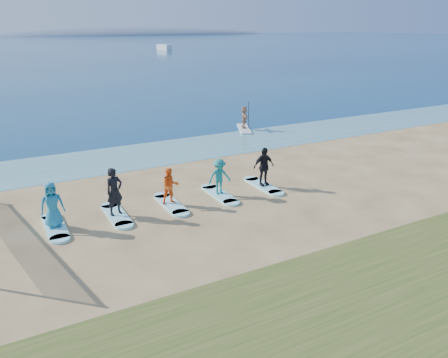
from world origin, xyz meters
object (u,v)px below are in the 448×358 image
student_0 (52,205)px  boat_offshore_b (164,50)px  surfboard_4 (263,186)px  student_1 (114,192)px  student_2 (170,186)px  paddleboard (244,129)px  surfboard_2 (171,204)px  surfboard_1 (117,215)px  student_4 (264,167)px  student_3 (219,177)px  paddleboarder (244,117)px  surfboard_0 (55,227)px  surfboard_3 (220,194)px

student_0 → boat_offshore_b: bearing=66.4°
student_0 → surfboard_4: student_0 is taller
student_1 → student_2: size_ratio=1.24×
paddleboard → surfboard_2: (-9.73, -10.30, -0.01)m
student_1 → boat_offshore_b: bearing=52.0°
student_0 → surfboard_1: student_0 is taller
paddleboard → student_4: (-5.18, -10.30, 0.92)m
student_2 → surfboard_4: bearing=6.5°
student_0 → student_4: bearing=-0.5°
surfboard_2 → student_4: 4.65m
paddleboard → student_1: size_ratio=1.60×
boat_offshore_b → student_2: (-41.39, -107.63, 0.85)m
surfboard_2 → student_3: 2.42m
student_4 → student_1: bearing=-178.4°
boat_offshore_b → surfboard_1: boat_offshore_b is taller
surfboard_4 → student_2: bearing=180.0°
surfboard_4 → student_4: student_4 is taller
student_2 → surfboard_4: student_2 is taller
boat_offshore_b → student_3: student_3 is taller
surfboard_4 → student_4: 0.93m
student_1 → surfboard_2: 2.48m
student_1 → surfboard_2: size_ratio=0.85×
student_0 → student_3: bearing=-0.5°
boat_offshore_b → student_0: bearing=-122.0°
surfboard_4 → student_4: bearing=0.0°
surfboard_1 → student_4: size_ratio=1.24×
student_1 → student_4: (6.83, 0.00, -0.05)m
paddleboarder → surfboard_1: 15.84m
surfboard_0 → surfboard_2: same height
boat_offshore_b → surfboard_3: 114.51m
surfboard_1 → student_1: student_1 is taller
student_2 → paddleboard: bearing=53.2°
student_2 → surfboard_3: student_2 is taller
student_1 → surfboard_3: bearing=-15.9°
student_1 → surfboard_3: size_ratio=0.85×
student_0 → paddleboarder: bearing=35.3°
paddleboard → student_0: bearing=-120.3°
boat_offshore_b → surfboard_4: boat_offshore_b is taller
student_0 → surfboard_2: (4.55, 0.00, -0.89)m
boat_offshore_b → surfboard_3: bearing=-118.9°
boat_offshore_b → surfboard_2: (-41.39, -107.63, 0.04)m
surfboard_1 → student_4: student_4 is taller
surfboard_2 → surfboard_3: same height
surfboard_0 → student_1: student_1 is taller
paddleboarder → student_3: bearing=166.7°
student_1 → surfboard_4: size_ratio=0.85×
student_3 → paddleboarder: bearing=60.2°
surfboard_4 → paddleboard: bearing=63.3°
paddleboard → surfboard_0: size_ratio=1.36×
surfboard_1 → surfboard_4: (6.83, 0.00, 0.00)m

